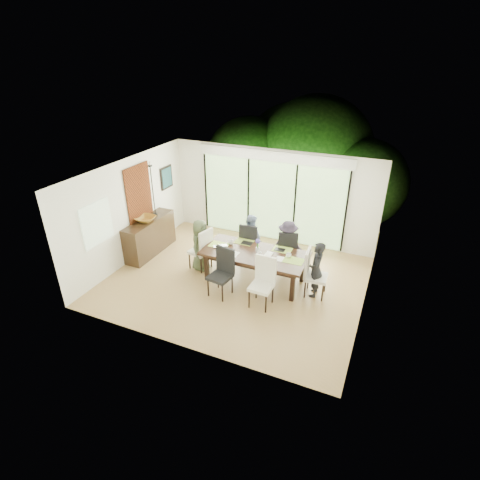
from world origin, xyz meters
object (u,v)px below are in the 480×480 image
at_px(chair_far_right, 287,249).
at_px(cup_a, 231,242).
at_px(person_left_end, 200,245).
at_px(cup_c, 289,255).
at_px(chair_left_end, 200,248).
at_px(chair_near_left, 220,273).
at_px(person_far_right, 287,246).
at_px(laptop, 221,247).
at_px(person_right_end, 316,270).
at_px(chair_right_end, 317,274).
at_px(cup_b, 259,254).
at_px(sideboard, 150,236).
at_px(chair_near_right, 261,283).
at_px(bowl, 145,219).
at_px(vase, 258,250).
at_px(table_top, 255,254).
at_px(chair_far_left, 251,242).
at_px(person_far_left, 250,239).

relative_size(chair_far_right, cup_a, 8.87).
bearing_deg(person_left_end, cup_c, -85.45).
bearing_deg(chair_left_end, chair_near_left, 61.80).
height_order(person_far_right, laptop, person_far_right).
relative_size(person_left_end, person_right_end, 1.00).
distance_m(chair_right_end, chair_far_right, 1.27).
relative_size(chair_near_left, cup_b, 11.00).
height_order(person_right_end, sideboard, person_right_end).
xyz_separation_m(chair_left_end, chair_near_right, (2.00, -0.87, 0.00)).
xyz_separation_m(cup_b, bowl, (-3.32, 0.18, 0.22)).
xyz_separation_m(cup_b, cup_c, (0.65, 0.20, 0.00)).
distance_m(chair_near_right, vase, 1.06).
distance_m(chair_far_right, cup_a, 1.46).
distance_m(table_top, chair_far_left, 0.98).
bearing_deg(sideboard, chair_near_left, -21.47).
bearing_deg(person_right_end, sideboard, -97.83).
bearing_deg(laptop, person_right_end, -36.36).
bearing_deg(chair_far_right, chair_far_left, -16.79).
height_order(chair_right_end, vase, chair_right_end).
relative_size(table_top, chair_left_end, 2.18).
distance_m(laptop, sideboard, 2.36).
height_order(person_right_end, laptop, person_right_end).
bearing_deg(person_left_end, person_right_end, -87.96).
bearing_deg(bowl, person_far_right, 11.37).
xyz_separation_m(table_top, vase, (0.05, 0.05, 0.09)).
height_order(chair_near_right, person_far_left, person_far_left).
xyz_separation_m(person_right_end, cup_b, (-1.33, -0.10, 0.16)).
bearing_deg(bowl, person_left_end, -2.75).
bearing_deg(chair_left_end, person_far_right, 124.87).
xyz_separation_m(chair_right_end, chair_far_left, (-1.95, 0.85, 0.00)).
height_order(laptop, bowl, bowl).
bearing_deg(chair_far_left, person_far_right, 174.27).
distance_m(chair_right_end, sideboard, 4.68).
distance_m(chair_near_left, bowl, 2.88).
bearing_deg(table_top, person_far_left, 118.47).
bearing_deg(person_far_right, table_top, 44.42).
height_order(laptop, cup_b, cup_b).
height_order(chair_right_end, person_left_end, person_left_end).
xyz_separation_m(person_far_right, cup_a, (-1.25, -0.68, 0.16)).
bearing_deg(chair_far_left, chair_near_right, 114.33).
bearing_deg(person_left_end, cup_b, -91.47).
distance_m(chair_near_left, cup_b, 1.04).
xyz_separation_m(chair_right_end, person_left_end, (-2.98, 0.00, 0.10)).
bearing_deg(person_left_end, sideboard, 85.92).
xyz_separation_m(chair_near_left, sideboard, (-2.67, 1.05, -0.08)).
xyz_separation_m(vase, bowl, (-3.22, 0.03, 0.21)).
xyz_separation_m(person_right_end, vase, (-1.43, 0.05, 0.17)).
height_order(chair_far_left, laptop, chair_far_left).
relative_size(chair_near_right, cup_b, 11.00).
height_order(sideboard, bowl, bowl).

